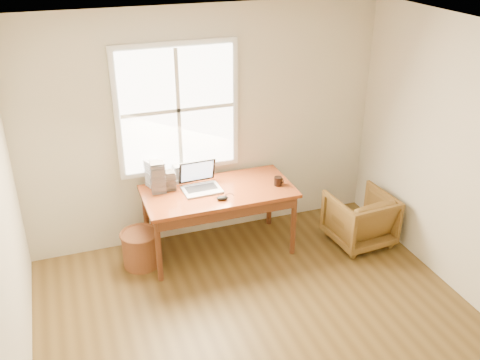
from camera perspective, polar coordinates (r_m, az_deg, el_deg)
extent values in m
cube|color=white|center=(3.46, 6.34, 13.53)|extent=(4.00, 4.50, 0.02)
cube|color=beige|center=(5.87, -3.79, 5.67)|extent=(4.00, 0.02, 2.60)
cube|color=silver|center=(5.68, -6.68, 7.51)|extent=(1.32, 0.05, 1.42)
cube|color=white|center=(5.65, -6.61, 7.42)|extent=(1.20, 0.02, 1.30)
cube|color=silver|center=(5.64, -6.58, 7.39)|extent=(0.04, 0.02, 1.30)
cube|color=silver|center=(5.64, -6.58, 7.39)|extent=(1.20, 0.02, 0.04)
cube|color=brown|center=(5.70, -2.33, -1.24)|extent=(1.60, 0.80, 0.04)
imported|color=brown|center=(6.20, 12.67, -4.02)|extent=(0.69, 0.71, 0.60)
cylinder|color=brown|center=(5.81, -10.54, -7.26)|extent=(0.46, 0.46, 0.39)
ellipsoid|color=black|center=(5.48, -1.91, -1.94)|extent=(0.13, 0.10, 0.04)
cylinder|color=black|center=(5.78, 4.08, -0.12)|extent=(0.11, 0.11, 0.10)
cube|color=silver|center=(5.79, -9.20, 0.76)|extent=(0.19, 0.17, 0.30)
cube|color=black|center=(5.70, -7.62, -0.06)|extent=(0.14, 0.13, 0.21)
cube|color=#93939F|center=(5.64, -8.77, 0.28)|extent=(0.16, 0.14, 0.34)
cube|color=silver|center=(5.87, -6.38, 0.78)|extent=(0.18, 0.16, 0.20)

